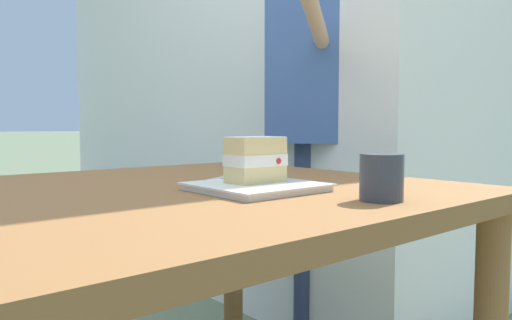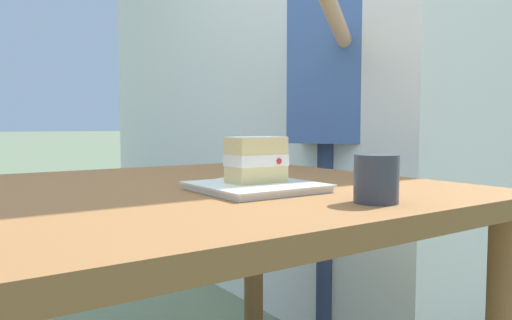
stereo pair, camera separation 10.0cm
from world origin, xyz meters
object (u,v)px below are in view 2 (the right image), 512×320
patio_table (188,229)px  dessert_plate (256,187)px  dessert_fork (225,179)px  diner_person (349,75)px  cake_slice (256,160)px  coffee_cup (376,178)px

patio_table → dessert_plate: 0.21m
dessert_fork → dessert_plate: bearing=-103.1°
diner_person → cake_slice: bearing=-148.0°
patio_table → dessert_fork: 0.17m
dessert_fork → cake_slice: bearing=-101.4°
patio_table → coffee_cup: coffee_cup is taller
cake_slice → patio_table: bearing=119.9°
coffee_cup → diner_person: bearing=47.6°
patio_table → coffee_cup: bearing=-68.6°
patio_table → diner_person: (0.82, 0.31, 0.42)m
cake_slice → coffee_cup: bearing=-74.0°
cake_slice → diner_person: size_ratio=0.08×
dessert_fork → diner_person: (0.69, 0.27, 0.32)m
cake_slice → coffee_cup: cake_slice is taller
patio_table → coffee_cup: size_ratio=13.14×
patio_table → dessert_plate: dessert_plate is taller
patio_table → cake_slice: (0.09, -0.15, 0.16)m
coffee_cup → diner_person: size_ratio=0.05×
dessert_plate → diner_person: 0.93m
dessert_fork → coffee_cup: size_ratio=1.89×
patio_table → dessert_plate: (0.08, -0.16, 0.11)m
diner_person → dessert_plate: bearing=-147.6°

